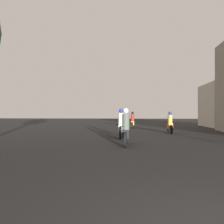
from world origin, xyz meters
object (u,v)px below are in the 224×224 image
object	(u,v)px
motorcycle_black	(126,130)
motorcycle_yellow	(133,121)
motorcycle_orange	(170,124)
motorcycle_green	(125,121)
motorcycle_white	(121,126)

from	to	relation	value
motorcycle_black	motorcycle_yellow	xyz separation A→B (m)	(0.21, 11.25, -0.01)
motorcycle_orange	motorcycle_yellow	size ratio (longest dim) A/B	1.04
motorcycle_yellow	motorcycle_green	world-z (taller)	motorcycle_yellow
motorcycle_white	motorcycle_green	size ratio (longest dim) A/B	1.02
motorcycle_green	motorcycle_orange	bearing A→B (deg)	-64.69
motorcycle_black	motorcycle_orange	xyz separation A→B (m)	(2.89, 6.25, -0.03)
motorcycle_black	motorcycle_orange	distance (m)	6.89
motorcycle_white	motorcycle_green	xyz separation A→B (m)	(-0.36, 12.59, -0.07)
motorcycle_black	motorcycle_yellow	distance (m)	11.25
motorcycle_white	motorcycle_orange	bearing A→B (deg)	50.67
motorcycle_white	motorcycle_green	bearing A→B (deg)	96.12
motorcycle_white	motorcycle_yellow	distance (m)	8.41
motorcycle_black	motorcycle_white	xyz separation A→B (m)	(-0.37, 2.86, 0.01)
motorcycle_orange	motorcycle_green	bearing A→B (deg)	105.70
motorcycle_black	motorcycle_white	size ratio (longest dim) A/B	0.96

